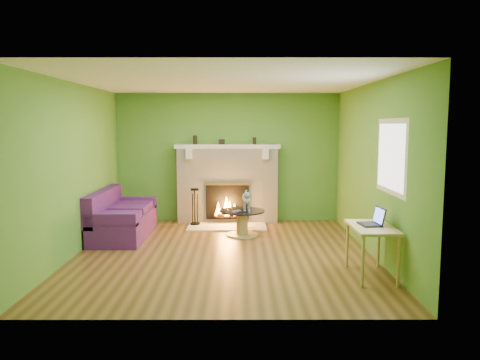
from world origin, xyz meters
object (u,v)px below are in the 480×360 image
object	(u,v)px
desk	(372,232)
cat	(247,200)
sofa	(121,219)
coffee_table	(242,221)

from	to	relation	value
desk	cat	world-z (taller)	cat
sofa	desk	world-z (taller)	sofa
coffee_table	cat	xyz separation A→B (m)	(0.08, 0.05, 0.37)
sofa	coffee_table	size ratio (longest dim) A/B	2.29
desk	cat	xyz separation A→B (m)	(-1.58, 2.34, 0.05)
coffee_table	sofa	bearing A→B (deg)	-178.00
coffee_table	cat	distance (m)	0.39
sofa	cat	bearing A→B (deg)	3.21
coffee_table	desk	bearing A→B (deg)	-53.98
sofa	cat	world-z (taller)	sofa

